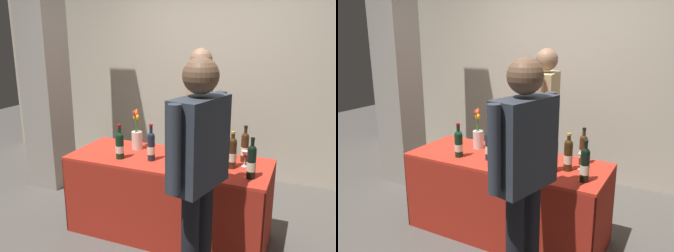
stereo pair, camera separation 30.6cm
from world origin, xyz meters
The scene contains 16 objects.
ground_plane centered at (0.00, 0.00, 0.00)m, with size 12.00×12.00×0.00m, color #514C47.
back_partition centered at (0.00, 1.69, 1.30)m, with size 6.77×0.12×2.59m, color #B2A893.
concrete_pillar centered at (-1.79, 0.53, 1.78)m, with size 0.41×0.41×3.55m, color gray.
tasting_table centered at (0.00, 0.00, 0.52)m, with size 1.81×0.69×0.75m.
featured_wine_bottle centered at (0.58, -0.01, 0.88)m, with size 0.07×0.07×0.31m.
display_bottle_0 centered at (0.24, 0.08, 0.87)m, with size 0.07×0.07×0.31m.
display_bottle_1 centered at (0.48, -0.09, 0.89)m, with size 0.08×0.08×0.34m.
display_bottle_2 centered at (-0.12, -0.10, 0.88)m, with size 0.07×0.07×0.33m.
display_bottle_3 centered at (-0.40, -0.16, 0.87)m, with size 0.08×0.08×0.31m.
display_bottle_4 centered at (0.04, 0.23, 0.89)m, with size 0.08×0.08×0.33m.
display_bottle_5 centered at (0.64, 0.19, 0.88)m, with size 0.07×0.07×0.32m.
display_bottle_6 centered at (0.76, -0.16, 0.88)m, with size 0.07×0.07×0.33m.
wine_glass_near_vendor centered at (0.67, 0.07, 0.84)m, with size 0.06×0.06×0.14m.
flower_vase centered at (-0.38, 0.13, 0.87)m, with size 0.10×0.10×0.40m.
vendor_presenter centered at (0.04, 0.80, 1.02)m, with size 0.27×0.60×1.69m.
taster_foreground_right centered at (0.49, -0.66, 1.03)m, with size 0.31×0.61×1.69m.
Camera 1 is at (1.14, -2.73, 1.83)m, focal length 37.44 mm.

